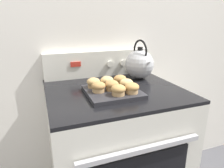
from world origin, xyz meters
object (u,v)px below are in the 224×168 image
Objects in this scene: muffin_r2_c2 at (120,80)px; muffin_r0_c1 at (118,90)px; muffin_r1_c0 at (98,87)px; muffin_r1_c1 at (112,85)px; stove_range at (114,157)px; muffin_pan at (112,92)px; muffin_r0_c2 at (132,88)px; tea_kettle at (140,64)px; muffin_r1_c2 at (126,84)px; muffin_r2_c1 at (107,81)px; muffin_r2_c0 at (93,83)px.

muffin_r0_c1 is at bearing -115.26° from muffin_r2_c2.
muffin_r1_c1 is (0.07, 0.00, 0.00)m from muffin_r1_c0.
muffin_r1_c1 reaches higher than stove_range.
muffin_r0_c1 is (0.00, -0.08, 0.04)m from muffin_pan.
muffin_r0_c1 is at bearing -177.91° from muffin_r0_c2.
muffin_r0_c2 is at bearing -123.87° from tea_kettle.
muffin_r1_c0 and muffin_r1_c2 have the same top height.
muffin_r1_c0 is at bearing -132.46° from muffin_r2_c1.
muffin_pan is at bearing -119.73° from stove_range.
muffin_r1_c0 is at bearing 134.67° from muffin_r0_c1.
muffin_r1_c0 is (-0.08, -0.00, 0.04)m from muffin_pan.
muffin_r2_c1 is (-0.08, 0.16, 0.00)m from muffin_r0_c2.
muffin_r1_c2 is (0.00, 0.07, 0.00)m from muffin_r0_c2.
muffin_r2_c0 is 1.00× the size of muffin_r2_c2.
muffin_r2_c0 is at bearing 117.86° from muffin_r0_c1.
muffin_pan is 3.78× the size of muffin_r2_c2.
muffin_r0_c2 and muffin_r2_c0 have the same top height.
muffin_r2_c1 is at bearing 116.47° from muffin_r0_c2.
muffin_r0_c2 and muffin_r2_c2 have the same top height.
muffin_pan is 0.09m from muffin_r1_c2.
stove_range is 0.52m from muffin_r1_c1.
muffin_r1_c0 reaches higher than stove_range.
muffin_r2_c0 and muffin_r2_c2 have the same top height.
muffin_r1_c1 is 0.28× the size of tea_kettle.
muffin_r0_c2 is at bearing -44.32° from muffin_r1_c1.
muffin_r0_c2 is at bearing -90.14° from muffin_r2_c2.
tea_kettle is (0.27, 0.30, 0.05)m from muffin_r0_c1.
stove_range is 0.54m from muffin_r0_c1.
muffin_r1_c2 is at bearing -2.15° from muffin_pan.
muffin_r2_c1 reaches higher than muffin_pan.
muffin_r1_c0 is at bearing -86.51° from muffin_r2_c0.
muffin_r2_c1 is at bearing 161.55° from stove_range.
muffin_r0_c2 and muffin_r1_c1 have the same top height.
muffin_r1_c1 is at bearing 135.68° from muffin_r0_c2.
muffin_r1_c2 is 0.08m from muffin_r2_c2.
muffin_r1_c0 is at bearing 179.07° from muffin_r1_c2.
muffin_r0_c2 is at bearing -45.15° from muffin_pan.
muffin_r0_c2 is 1.00× the size of muffin_r2_c0.
muffin_r1_c1 is 1.00× the size of muffin_r2_c2.
muffin_r0_c1 is 1.00× the size of muffin_r1_c2.
muffin_r0_c1 is (-0.04, -0.15, 0.51)m from stove_range.
tea_kettle reaches higher than muffin_r2_c1.
muffin_r1_c0 reaches higher than muffin_pan.
muffin_r2_c1 is 1.00× the size of muffin_r2_c2.
muffin_r2_c0 is (-0.08, 0.08, 0.00)m from muffin_r1_c1.
muffin_r2_c1 is at bearing 91.46° from muffin_pan.
muffin_r2_c2 reaches higher than muffin_pan.
muffin_r1_c1 is at bearing -121.35° from stove_range.
muffin_r2_c2 is (0.08, 0.16, 0.00)m from muffin_r0_c1.
stove_range is 0.53m from muffin_r1_c0.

